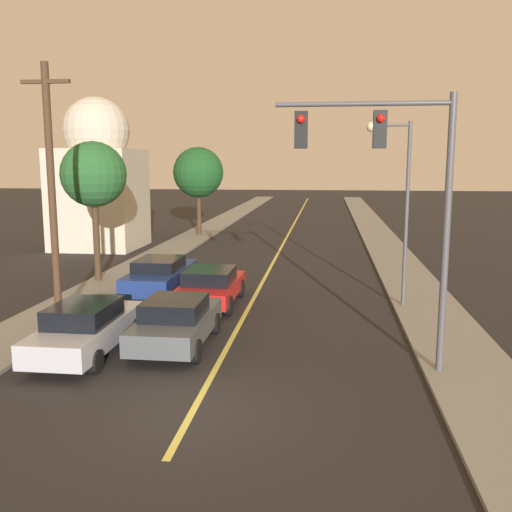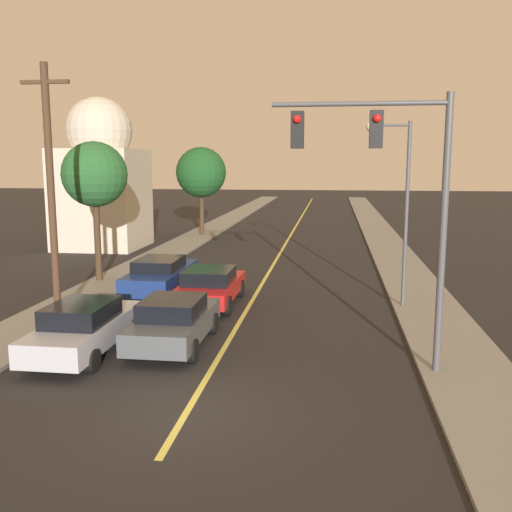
{
  "view_description": "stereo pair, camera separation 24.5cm",
  "coord_description": "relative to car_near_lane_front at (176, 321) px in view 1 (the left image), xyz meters",
  "views": [
    {
      "loc": [
        2.81,
        -11.32,
        5.37
      ],
      "look_at": [
        0.0,
        11.34,
        1.6
      ],
      "focal_mm": 40.0,
      "sensor_mm": 36.0,
      "label": 1
    },
    {
      "loc": [
        3.05,
        -11.28,
        5.37
      ],
      "look_at": [
        0.0,
        11.34,
        1.6
      ],
      "focal_mm": 40.0,
      "sensor_mm": 36.0,
      "label": 2
    }
  ],
  "objects": [
    {
      "name": "car_outer_lane_second",
      "position": [
        -2.35,
        6.38,
        0.04
      ],
      "size": [
        2.02,
        5.01,
        1.54
      ],
      "color": "navy",
      "rests_on": "ground"
    },
    {
      "name": "sidewalk_right",
      "position": [
        8.1,
        31.59,
        -0.7
      ],
      "size": [
        2.5,
        80.0,
        0.12
      ],
      "color": "gray",
      "rests_on": "ground"
    },
    {
      "name": "domed_building_left",
      "position": [
        -9.85,
        18.59,
        3.6
      ],
      "size": [
        5.0,
        5.0,
        9.31
      ],
      "color": "#BCB29E",
      "rests_on": "ground"
    },
    {
      "name": "car_near_lane_second",
      "position": [
        0.0,
        4.95,
        -0.01
      ],
      "size": [
        2.1,
        4.65,
        1.43
      ],
      "color": "red",
      "rests_on": "ground"
    },
    {
      "name": "ground_plane",
      "position": [
        1.5,
        -4.41,
        -0.76
      ],
      "size": [
        200.0,
        200.0,
        0.0
      ],
      "primitive_type": "plane",
      "color": "black"
    },
    {
      "name": "traffic_signal_mast",
      "position": [
        5.95,
        -1.34,
        4.23
      ],
      "size": [
        4.33,
        0.42,
        6.89
      ],
      "color": "#47474C",
      "rests_on": "ground"
    },
    {
      "name": "tree_left_far",
      "position": [
        -4.9,
        24.82,
        3.86
      ],
      "size": [
        3.61,
        3.61,
        6.32
      ],
      "color": "#3D2B1C",
      "rests_on": "ground"
    },
    {
      "name": "car_near_lane_front",
      "position": [
        0.0,
        0.0,
        0.0
      ],
      "size": [
        1.99,
        4.36,
        1.48
      ],
      "color": "#474C51",
      "rests_on": "ground"
    },
    {
      "name": "sidewalk_left",
      "position": [
        -5.1,
        31.59,
        -0.7
      ],
      "size": [
        2.5,
        80.0,
        0.12
      ],
      "color": "gray",
      "rests_on": "ground"
    },
    {
      "name": "tree_left_near",
      "position": [
        -5.83,
        8.31,
        4.04
      ],
      "size": [
        2.86,
        2.86,
        6.15
      ],
      "color": "#3D2B1C",
      "rests_on": "ground"
    },
    {
      "name": "road_surface",
      "position": [
        1.5,
        31.59,
        -0.76
      ],
      "size": [
        10.7,
        80.0,
        0.01
      ],
      "color": "black",
      "rests_on": "ground"
    },
    {
      "name": "utility_pole_left",
      "position": [
        -4.45,
        1.67,
        3.68
      ],
      "size": [
        1.6,
        0.24,
        8.32
      ],
      "color": "#422D1E",
      "rests_on": "ground"
    },
    {
      "name": "car_outer_lane_front",
      "position": [
        -2.35,
        -0.91,
        -0.0
      ],
      "size": [
        1.91,
        4.79,
        1.5
      ],
      "color": "#A5A8B2",
      "rests_on": "ground"
    },
    {
      "name": "streetlamp_right",
      "position": [
        6.82,
        5.44,
        3.67
      ],
      "size": [
        1.6,
        0.36,
        6.69
      ],
      "color": "#47474C",
      "rests_on": "ground"
    }
  ]
}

